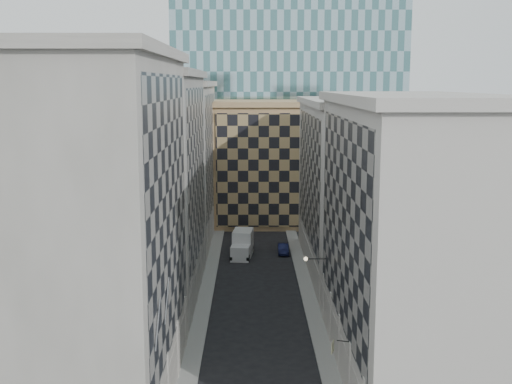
{
  "coord_description": "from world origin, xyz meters",
  "views": [
    {
      "loc": [
        -0.65,
        -30.45,
        21.44
      ],
      "look_at": [
        -0.28,
        12.48,
        14.13
      ],
      "focal_mm": 45.0,
      "sensor_mm": 36.0,
      "label": 1
    }
  ],
  "objects": [
    {
      "name": "bracket_lamp",
      "position": [
        4.38,
        24.0,
        6.2
      ],
      "size": [
        1.98,
        0.36,
        0.36
      ],
      "color": "black",
      "rests_on": "ground"
    },
    {
      "name": "bldg_left_b",
      "position": [
        -10.88,
        33.0,
        11.32
      ],
      "size": [
        10.8,
        22.8,
        22.7
      ],
      "color": "gray",
      "rests_on": "ground"
    },
    {
      "name": "bldg_left_a",
      "position": [
        -10.88,
        11.0,
        11.82
      ],
      "size": [
        10.8,
        22.8,
        23.7
      ],
      "color": "gray",
      "rests_on": "ground"
    },
    {
      "name": "bldg_right_a",
      "position": [
        10.88,
        15.0,
        10.32
      ],
      "size": [
        10.8,
        26.8,
        20.7
      ],
      "color": "#B9B2AA",
      "rests_on": "ground"
    },
    {
      "name": "sidewalk_west",
      "position": [
        -5.25,
        30.0,
        0.07
      ],
      "size": [
        1.5,
        100.0,
        0.15
      ],
      "primitive_type": "cube",
      "color": "gray",
      "rests_on": "ground"
    },
    {
      "name": "bldg_right_b",
      "position": [
        10.89,
        42.0,
        9.85
      ],
      "size": [
        10.8,
        28.8,
        19.7
      ],
      "color": "#B9B2AA",
      "rests_on": "ground"
    },
    {
      "name": "flagpoles_left",
      "position": [
        -5.9,
        6.0,
        8.0
      ],
      "size": [
        0.1,
        6.33,
        2.33
      ],
      "color": "gray",
      "rests_on": "ground"
    },
    {
      "name": "dark_car",
      "position": [
        3.5,
        48.69,
        0.63
      ],
      "size": [
        1.36,
        3.84,
        1.26
      ],
      "primitive_type": "imported",
      "rotation": [
        0.0,
        0.0,
        -0.01
      ],
      "color": "black",
      "rests_on": "ground"
    },
    {
      "name": "bldg_left_c",
      "position": [
        -10.88,
        55.0,
        10.83
      ],
      "size": [
        10.8,
        22.8,
        21.7
      ],
      "color": "gray",
      "rests_on": "ground"
    },
    {
      "name": "tan_block",
      "position": [
        2.0,
        67.9,
        9.44
      ],
      "size": [
        16.8,
        14.8,
        18.8
      ],
      "color": "tan",
      "rests_on": "ground"
    },
    {
      "name": "church_tower",
      "position": [
        0.0,
        82.0,
        26.95
      ],
      "size": [
        7.2,
        7.2,
        51.5
      ],
      "color": "#2C2722",
      "rests_on": "ground"
    },
    {
      "name": "box_truck",
      "position": [
        -1.69,
        47.6,
        1.38
      ],
      "size": [
        2.94,
        5.98,
        3.16
      ],
      "rotation": [
        0.0,
        0.0,
        -0.1
      ],
      "color": "silver",
      "rests_on": "ground"
    },
    {
      "name": "shop_sign",
      "position": [
        4.96,
        10.5,
        3.83
      ],
      "size": [
        1.26,
        0.72,
        0.82
      ],
      "rotation": [
        0.0,
        0.0,
        -0.32
      ],
      "color": "black",
      "rests_on": "ground"
    },
    {
      "name": "sidewalk_east",
      "position": [
        5.25,
        30.0,
        0.07
      ],
      "size": [
        1.5,
        100.0,
        0.15
      ],
      "primitive_type": "cube",
      "color": "gray",
      "rests_on": "ground"
    }
  ]
}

